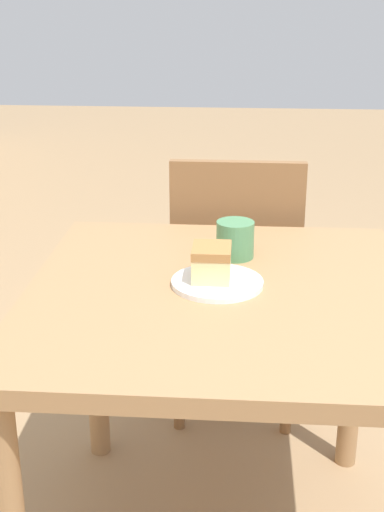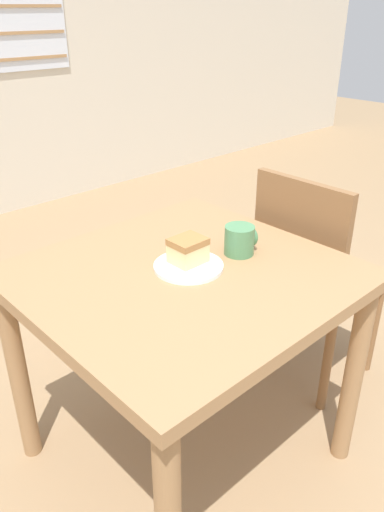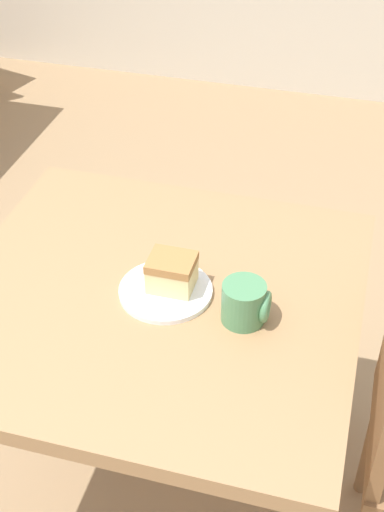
% 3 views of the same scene
% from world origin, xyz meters
% --- Properties ---
extents(dining_table_near, '(0.88, 0.84, 0.72)m').
position_xyz_m(dining_table_near, '(0.07, 0.43, 0.61)').
color(dining_table_near, '#9E754C').
rests_on(dining_table_near, ground_plane).
extents(chair_near_window, '(0.40, 0.40, 0.88)m').
position_xyz_m(chair_near_window, '(0.71, 0.40, 0.49)').
color(chair_near_window, brown).
rests_on(chair_near_window, ground_plane).
extents(plate, '(0.20, 0.20, 0.01)m').
position_xyz_m(plate, '(0.10, 0.44, 0.72)').
color(plate, white).
rests_on(plate, dining_table_near).
extents(cake_slice, '(0.10, 0.08, 0.07)m').
position_xyz_m(cake_slice, '(0.11, 0.45, 0.77)').
color(cake_slice, '#E5CC89').
rests_on(cake_slice, plate).
extents(coffee_mug, '(0.10, 0.09, 0.09)m').
position_xyz_m(coffee_mug, '(0.28, 0.40, 0.76)').
color(coffee_mug, '#4C8456').
rests_on(coffee_mug, dining_table_near).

